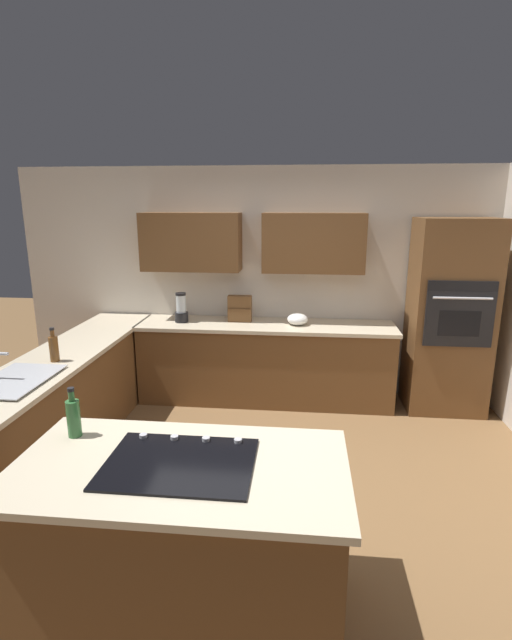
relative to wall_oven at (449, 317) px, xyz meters
The scene contains 16 objects.
ground_plane 2.72m from the wall_oven, 42.84° to the left, with size 14.00×14.00×0.00m, color brown.
wall_back 1.98m from the wall_oven, ahead, with size 6.00×0.44×2.60m.
lower_cabinets_back 2.04m from the wall_oven, ahead, with size 2.80×0.60×0.86m, color brown.
countertop_back 1.96m from the wall_oven, ahead, with size 2.84×0.64×0.04m, color beige.
lower_cabinets_side 3.90m from the wall_oven, 17.62° to the left, with size 0.60×2.90×0.86m, color brown.
countertop_side 3.85m from the wall_oven, 17.62° to the left, with size 0.64×2.94×0.04m, color beige.
island_base 3.65m from the wall_oven, 53.26° to the left, with size 1.65×0.83×0.86m, color brown.
island_top 3.60m from the wall_oven, 53.26° to the left, with size 1.73×0.91×0.04m, color beige.
wall_oven is the anchor object (origin of this frame).
sink_unit 4.14m from the wall_oven, 27.39° to the left, with size 0.46×0.70×0.23m.
cooktop 3.60m from the wall_oven, 53.20° to the left, with size 0.76×0.56×0.03m.
blender 2.90m from the wall_oven, ahead, with size 0.15×0.15×0.33m.
mixing_bowl 1.60m from the wall_oven, ahead, with size 0.23×0.23×0.12m, color white.
spice_rack 2.25m from the wall_oven, ahead, with size 0.26×0.11×0.29m.
dish_soap_bottle 3.89m from the wall_oven, 21.51° to the left, with size 0.08×0.08×0.29m.
oil_bottle 3.88m from the wall_oven, 43.15° to the left, with size 0.08×0.08×0.30m.
Camera 1 is at (-0.30, 3.25, 2.20)m, focal length 26.13 mm.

